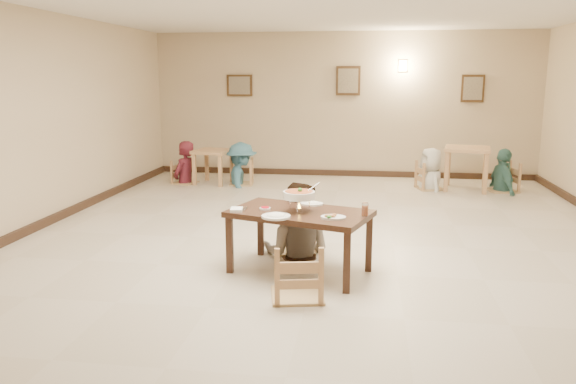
# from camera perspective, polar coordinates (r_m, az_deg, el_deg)

# --- Properties ---
(floor) EXTENTS (10.00, 10.00, 0.00)m
(floor) POSITION_cam_1_polar(r_m,az_deg,el_deg) (7.24, 3.59, -5.13)
(floor) COLOR beige
(floor) RESTS_ON ground
(wall_back) EXTENTS (10.00, 0.00, 10.00)m
(wall_back) POSITION_cam_1_polar(r_m,az_deg,el_deg) (11.94, 5.60, 8.78)
(wall_back) COLOR #C2AC8F
(wall_back) RESTS_ON floor
(wall_front) EXTENTS (10.00, 0.00, 10.00)m
(wall_front) POSITION_cam_1_polar(r_m,az_deg,el_deg) (2.07, -6.92, -4.99)
(wall_front) COLOR #C2AC8F
(wall_front) RESTS_ON floor
(wall_left) EXTENTS (0.00, 10.00, 10.00)m
(wall_left) POSITION_cam_1_polar(r_m,az_deg,el_deg) (8.28, -25.23, 6.48)
(wall_left) COLOR #C2AC8F
(wall_left) RESTS_ON floor
(baseboard_back) EXTENTS (8.00, 0.06, 0.12)m
(baseboard_back) POSITION_cam_1_polar(r_m,az_deg,el_deg) (12.07, 5.46, 1.93)
(baseboard_back) COLOR #311F16
(baseboard_back) RESTS_ON floor
(baseboard_left) EXTENTS (0.06, 10.00, 0.12)m
(baseboard_left) POSITION_cam_1_polar(r_m,az_deg,el_deg) (8.49, -24.22, -3.21)
(baseboard_left) COLOR #311F16
(baseboard_left) RESTS_ON floor
(picture_a) EXTENTS (0.55, 0.04, 0.45)m
(picture_a) POSITION_cam_1_polar(r_m,az_deg,el_deg) (12.18, -4.95, 10.73)
(picture_a) COLOR #3C2715
(picture_a) RESTS_ON wall_back
(picture_b) EXTENTS (0.50, 0.04, 0.60)m
(picture_b) POSITION_cam_1_polar(r_m,az_deg,el_deg) (11.88, 6.13, 11.17)
(picture_b) COLOR #3C2715
(picture_b) RESTS_ON wall_back
(picture_c) EXTENTS (0.45, 0.04, 0.55)m
(picture_c) POSITION_cam_1_polar(r_m,az_deg,el_deg) (12.06, 18.26, 9.95)
(picture_c) COLOR #3C2715
(picture_c) RESTS_ON wall_back
(wall_sconce) EXTENTS (0.16, 0.05, 0.22)m
(wall_sconce) POSITION_cam_1_polar(r_m,az_deg,el_deg) (11.90, 11.59, 12.45)
(wall_sconce) COLOR #FFD88C
(wall_sconce) RESTS_ON wall_back
(main_table) EXTENTS (1.64, 1.22, 0.68)m
(main_table) POSITION_cam_1_polar(r_m,az_deg,el_deg) (6.01, 1.19, -2.67)
(main_table) COLOR #3C2318
(main_table) RESTS_ON floor
(chair_far) EXTENTS (0.48, 0.48, 1.03)m
(chair_far) POSITION_cam_1_polar(r_m,az_deg,el_deg) (6.74, 0.92, -1.86)
(chair_far) COLOR tan
(chair_far) RESTS_ON floor
(chair_near) EXTENTS (0.49, 0.49, 1.05)m
(chair_near) POSITION_cam_1_polar(r_m,az_deg,el_deg) (5.34, 0.95, -5.41)
(chair_near) COLOR tan
(chair_near) RESTS_ON floor
(main_diner) EXTENTS (0.91, 0.74, 1.75)m
(main_diner) POSITION_cam_1_polar(r_m,az_deg,el_deg) (6.54, 0.94, 0.99)
(main_diner) COLOR gray
(main_diner) RESTS_ON floor
(curry_warmer) EXTENTS (0.38, 0.34, 0.31)m
(curry_warmer) POSITION_cam_1_polar(r_m,az_deg,el_deg) (5.92, 1.13, -0.32)
(curry_warmer) COLOR silver
(curry_warmer) RESTS_ON main_table
(rice_plate_far) EXTENTS (0.26, 0.26, 0.06)m
(rice_plate_far) POSITION_cam_1_polar(r_m,az_deg,el_deg) (6.28, 2.42, -1.17)
(rice_plate_far) COLOR white
(rice_plate_far) RESTS_ON main_table
(rice_plate_near) EXTENTS (0.30, 0.30, 0.07)m
(rice_plate_near) POSITION_cam_1_polar(r_m,az_deg,el_deg) (5.71, -1.23, -2.46)
(rice_plate_near) COLOR white
(rice_plate_near) RESTS_ON main_table
(fried_plate) EXTENTS (0.26, 0.26, 0.06)m
(fried_plate) POSITION_cam_1_polar(r_m,az_deg,el_deg) (5.68, 4.61, -2.52)
(fried_plate) COLOR white
(fried_plate) RESTS_ON main_table
(chili_dish) EXTENTS (0.12, 0.12, 0.03)m
(chili_dish) POSITION_cam_1_polar(r_m,az_deg,el_deg) (6.06, -2.34, -1.66)
(chili_dish) COLOR white
(chili_dish) RESTS_ON main_table
(napkin_cutlery) EXTENTS (0.17, 0.26, 0.03)m
(napkin_cutlery) POSITION_cam_1_polar(r_m,az_deg,el_deg) (6.01, -5.22, -1.78)
(napkin_cutlery) COLOR white
(napkin_cutlery) RESTS_ON main_table
(drink_glass) EXTENTS (0.07, 0.07, 0.14)m
(drink_glass) POSITION_cam_1_polar(r_m,az_deg,el_deg) (5.82, 7.83, -1.79)
(drink_glass) COLOR white
(drink_glass) RESTS_ON main_table
(bg_table_left) EXTENTS (0.78, 0.78, 0.67)m
(bg_table_left) POSITION_cam_1_polar(r_m,az_deg,el_deg) (11.17, -7.62, 3.59)
(bg_table_left) COLOR tan
(bg_table_left) RESTS_ON floor
(bg_table_right) EXTENTS (0.93, 0.93, 0.80)m
(bg_table_right) POSITION_cam_1_polar(r_m,az_deg,el_deg) (10.97, 17.74, 3.62)
(bg_table_right) COLOR tan
(bg_table_right) RESTS_ON floor
(bg_chair_ll) EXTENTS (0.41, 0.41, 0.88)m
(bg_chair_ll) POSITION_cam_1_polar(r_m,az_deg,el_deg) (11.28, -10.49, 3.05)
(bg_chair_ll) COLOR tan
(bg_chair_ll) RESTS_ON floor
(bg_chair_lr) EXTENTS (0.45, 0.45, 0.95)m
(bg_chair_lr) POSITION_cam_1_polar(r_m,az_deg,el_deg) (11.03, -4.80, 3.19)
(bg_chair_lr) COLOR tan
(bg_chair_lr) RESTS_ON floor
(bg_chair_rl) EXTENTS (0.46, 0.46, 0.99)m
(bg_chair_rl) POSITION_cam_1_polar(r_m,az_deg,el_deg) (10.86, 14.34, 2.85)
(bg_chair_rl) COLOR tan
(bg_chair_rl) RESTS_ON floor
(bg_chair_rr) EXTENTS (0.48, 0.48, 1.02)m
(bg_chair_rr) POSITION_cam_1_polar(r_m,az_deg,el_deg) (11.05, 21.08, 2.67)
(bg_chair_rr) COLOR tan
(bg_chair_rr) RESTS_ON floor
(bg_diner_a) EXTENTS (0.56, 0.70, 1.69)m
(bg_diner_a) POSITION_cam_1_polar(r_m,az_deg,el_deg) (11.23, -10.57, 5.11)
(bg_diner_a) COLOR #551825
(bg_diner_a) RESTS_ON floor
(bg_diner_b) EXTENTS (0.88, 1.20, 1.66)m
(bg_diner_b) POSITION_cam_1_polar(r_m,az_deg,el_deg) (10.98, -4.83, 5.05)
(bg_diner_b) COLOR teal
(bg_diner_b) RESTS_ON floor
(bg_diner_c) EXTENTS (0.71, 0.88, 1.56)m
(bg_diner_c) POSITION_cam_1_polar(r_m,az_deg,el_deg) (10.82, 14.42, 4.35)
(bg_diner_c) COLOR silver
(bg_diner_c) RESTS_ON floor
(bg_diner_d) EXTENTS (0.57, 0.99, 1.59)m
(bg_diner_d) POSITION_cam_1_polar(r_m,az_deg,el_deg) (11.01, 21.19, 4.14)
(bg_diner_d) COLOR #467E77
(bg_diner_d) RESTS_ON floor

